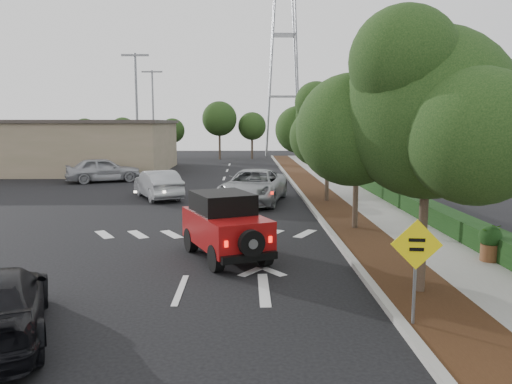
{
  "coord_description": "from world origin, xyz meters",
  "views": [
    {
      "loc": [
        1.58,
        -11.53,
        3.97
      ],
      "look_at": [
        1.87,
        3.0,
        1.94
      ],
      "focal_mm": 35.0,
      "sensor_mm": 36.0,
      "label": 1
    }
  ],
  "objects": [
    {
      "name": "commercial_building",
      "position": [
        -16.0,
        30.0,
        2.0
      ],
      "size": [
        22.0,
        12.0,
        4.0
      ],
      "primitive_type": "cube",
      "color": "#7F7558",
      "rests_on": "ground"
    },
    {
      "name": "light_pole_b",
      "position": [
        -7.5,
        38.0,
        0.0
      ],
      "size": [
        2.0,
        0.22,
        9.0
      ],
      "primitive_type": null,
      "color": "slate",
      "rests_on": "ground"
    },
    {
      "name": "street_tree_near",
      "position": [
        5.6,
        -0.5,
        0.0
      ],
      "size": [
        3.8,
        3.8,
        5.92
      ],
      "primitive_type": null,
      "color": "black",
      "rests_on": "ground"
    },
    {
      "name": "street_tree_far",
      "position": [
        5.6,
        13.0,
        0.0
      ],
      "size": [
        3.4,
        3.4,
        5.62
      ],
      "primitive_type": null,
      "color": "black",
      "rests_on": "ground"
    },
    {
      "name": "light_pole_a",
      "position": [
        -6.5,
        26.0,
        0.0
      ],
      "size": [
        2.0,
        0.22,
        9.0
      ],
      "primitive_type": null,
      "color": "slate",
      "rests_on": "ground"
    },
    {
      "name": "terracotta_planter",
      "position": [
        8.4,
        1.93,
        0.73
      ],
      "size": [
        0.62,
        0.62,
        1.08
      ],
      "rotation": [
        0.0,
        0.0,
        -0.13
      ],
      "color": "brown",
      "rests_on": "ground"
    },
    {
      "name": "hedge",
      "position": [
        8.9,
        12.0,
        0.4
      ],
      "size": [
        0.8,
        70.0,
        0.8
      ],
      "primitive_type": "cube",
      "color": "black",
      "rests_on": "ground"
    },
    {
      "name": "silver_suv_ahead",
      "position": [
        1.94,
        13.12,
        0.82
      ],
      "size": [
        3.93,
        6.36,
        1.64
      ],
      "primitive_type": "imported",
      "rotation": [
        0.0,
        0.0,
        -0.22
      ],
      "color": "#9B9FA2",
      "rests_on": "ground"
    },
    {
      "name": "parked_suv",
      "position": [
        -8.03,
        22.1,
        0.83
      ],
      "size": [
        5.28,
        3.65,
        1.67
      ],
      "primitive_type": "imported",
      "rotation": [
        0.0,
        0.0,
        1.95
      ],
      "color": "#A0A2A8",
      "rests_on": "ground"
    },
    {
      "name": "street_tree_mid",
      "position": [
        5.6,
        6.5,
        0.0
      ],
      "size": [
        3.2,
        3.2,
        5.32
      ],
      "primitive_type": null,
      "color": "black",
      "rests_on": "ground"
    },
    {
      "name": "sidewalk",
      "position": [
        7.5,
        12.0,
        0.06
      ],
      "size": [
        2.0,
        70.0,
        0.12
      ],
      "primitive_type": "cube",
      "color": "gray",
      "rests_on": "ground"
    },
    {
      "name": "speed_hump_sign",
      "position": [
        4.8,
        -2.41,
        1.43
      ],
      "size": [
        0.97,
        0.13,
        2.06
      ],
      "rotation": [
        0.0,
        0.0,
        -0.11
      ],
      "color": "slate",
      "rests_on": "ground"
    },
    {
      "name": "transmission_tower",
      "position": [
        6.0,
        48.0,
        0.0
      ],
      "size": [
        7.0,
        4.0,
        28.0
      ],
      "primitive_type": null,
      "color": "slate",
      "rests_on": "ground"
    },
    {
      "name": "red_jeep",
      "position": [
        0.91,
        2.97,
        0.98
      ],
      "size": [
        2.87,
        3.93,
        1.92
      ],
      "rotation": [
        0.0,
        0.0,
        0.4
      ],
      "color": "black",
      "rests_on": "ground"
    },
    {
      "name": "planting_strip",
      "position": [
        5.6,
        12.0,
        0.06
      ],
      "size": [
        1.8,
        70.0,
        0.12
      ],
      "primitive_type": "cube",
      "color": "black",
      "rests_on": "ground"
    },
    {
      "name": "silver_sedan_oncoming",
      "position": [
        -3.09,
        14.67,
        0.75
      ],
      "size": [
        3.33,
        4.77,
        1.49
      ],
      "primitive_type": "imported",
      "rotation": [
        0.0,
        0.0,
        3.58
      ],
      "color": "#A6A9AE",
      "rests_on": "ground"
    },
    {
      "name": "ground",
      "position": [
        0.0,
        0.0,
        0.0
      ],
      "size": [
        120.0,
        120.0,
        0.0
      ],
      "primitive_type": "plane",
      "color": "black",
      "rests_on": "ground"
    },
    {
      "name": "curb",
      "position": [
        4.6,
        12.0,
        0.07
      ],
      "size": [
        0.2,
        70.0,
        0.15
      ],
      "primitive_type": "cube",
      "color": "#9E9B93",
      "rests_on": "ground"
    }
  ]
}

